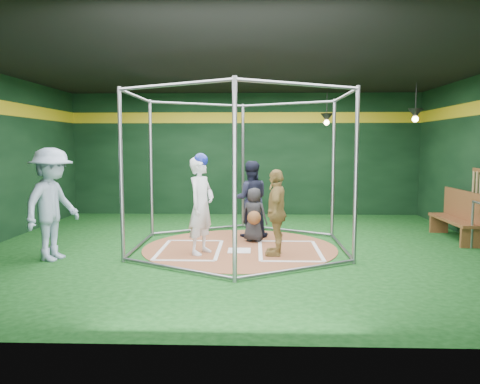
{
  "coord_description": "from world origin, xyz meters",
  "views": [
    {
      "loc": [
        0.29,
        -9.05,
        2.03
      ],
      "look_at": [
        0.0,
        0.1,
        1.1
      ],
      "focal_mm": 35.0,
      "sensor_mm": 36.0,
      "label": 1
    }
  ],
  "objects_px": {
    "umpire": "(250,199)",
    "dugout_bench": "(458,215)",
    "batter_figure": "(201,204)",
    "visitor_leopard": "(276,212)"
  },
  "relations": [
    {
      "from": "batter_figure",
      "to": "umpire",
      "type": "height_order",
      "value": "batter_figure"
    },
    {
      "from": "umpire",
      "to": "dugout_bench",
      "type": "xyz_separation_m",
      "value": [
        4.44,
        -0.15,
        -0.3
      ]
    },
    {
      "from": "dugout_bench",
      "to": "visitor_leopard",
      "type": "bearing_deg",
      "value": -158.54
    },
    {
      "from": "visitor_leopard",
      "to": "umpire",
      "type": "distance_m",
      "value": 1.77
    },
    {
      "from": "batter_figure",
      "to": "visitor_leopard",
      "type": "relative_size",
      "value": 1.18
    },
    {
      "from": "batter_figure",
      "to": "visitor_leopard",
      "type": "xyz_separation_m",
      "value": [
        1.38,
        -0.05,
        -0.14
      ]
    },
    {
      "from": "batter_figure",
      "to": "dugout_bench",
      "type": "height_order",
      "value": "batter_figure"
    },
    {
      "from": "batter_figure",
      "to": "dugout_bench",
      "type": "bearing_deg",
      "value": 15.7
    },
    {
      "from": "visitor_leopard",
      "to": "dugout_bench",
      "type": "relative_size",
      "value": 0.87
    },
    {
      "from": "visitor_leopard",
      "to": "dugout_bench",
      "type": "height_order",
      "value": "visitor_leopard"
    }
  ]
}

